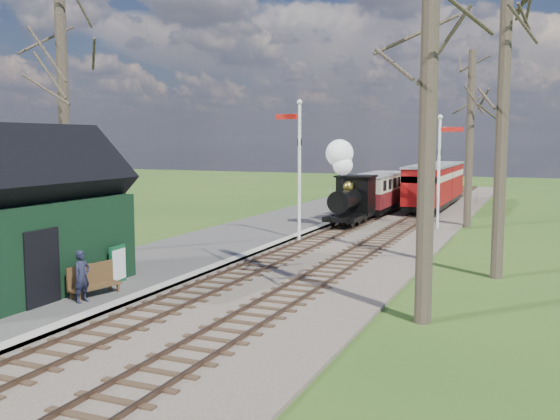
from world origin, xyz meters
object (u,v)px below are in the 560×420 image
at_px(coach, 379,191).
at_px(red_carriage_a, 428,188).
at_px(locomotive, 349,189).
at_px(person, 82,276).
at_px(station_shed, 26,220).
at_px(sign_board, 118,264).
at_px(bench, 93,281).
at_px(semaphore_far, 440,163).
at_px(red_carriage_b, 442,182).
at_px(semaphore_near, 298,160).

distance_m(coach, red_carriage_a, 3.08).
distance_m(locomotive, person, 17.67).
distance_m(station_shed, sign_board, 2.94).
height_order(sign_board, bench, sign_board).
relative_size(red_carriage_a, bench, 3.52).
distance_m(semaphore_far, coach, 7.08).
height_order(red_carriage_b, sign_board, red_carriage_b).
distance_m(semaphore_far, locomotive, 4.66).
bearing_deg(person, locomotive, -2.15).
xyz_separation_m(station_shed, semaphore_near, (3.53, 12.00, 1.35)).
height_order(coach, person, coach).
bearing_deg(coach, semaphore_far, -50.14).
distance_m(locomotive, sign_board, 15.57).
height_order(semaphore_far, sign_board, semaphore_far).
xyz_separation_m(station_shed, coach, (4.30, 23.24, -0.80)).
height_order(coach, red_carriage_a, red_carriage_a).
bearing_deg(semaphore_far, person, -109.35).
bearing_deg(sign_board, station_shed, -131.85).
bearing_deg(bench, locomotive, 82.15).
bearing_deg(semaphore_far, red_carriage_b, 98.16).
height_order(red_carriage_b, person, red_carriage_b).
relative_size(semaphore_far, bench, 3.60).
bearing_deg(semaphore_near, red_carriage_a, 75.34).
xyz_separation_m(station_shed, sign_board, (1.68, 1.88, -1.50)).
height_order(semaphore_near, bench, semaphore_near).
height_order(red_carriage_a, person, red_carriage_a).
xyz_separation_m(semaphore_far, red_carriage_a, (-1.77, 6.88, -1.73)).
bearing_deg(red_carriage_a, red_carriage_b, 90.00).
xyz_separation_m(semaphore_near, coach, (0.77, 11.24, -2.15)).
relative_size(semaphore_near, locomotive, 1.44).
height_order(semaphore_far, locomotive, semaphore_far).
relative_size(sign_board, person, 0.81).
bearing_deg(coach, red_carriage_b, 69.99).
distance_m(red_carriage_a, sign_board, 23.60).
bearing_deg(station_shed, coach, 79.52).
distance_m(semaphore_near, red_carriage_b, 18.79).
height_order(station_shed, bench, station_shed).
relative_size(semaphore_near, coach, 0.90).
bearing_deg(locomotive, sign_board, -99.66).
height_order(semaphore_near, red_carriage_a, semaphore_near).
bearing_deg(locomotive, red_carriage_a, 71.27).
xyz_separation_m(semaphore_far, red_carriage_b, (-1.77, 12.38, -1.73)).
relative_size(semaphore_far, locomotive, 1.32).
bearing_deg(station_shed, sign_board, 48.15).
height_order(station_shed, semaphore_near, semaphore_near).
xyz_separation_m(coach, person, (-2.07, -23.58, -0.57)).
bearing_deg(coach, red_carriage_a, 32.25).
distance_m(red_carriage_a, bench, 25.01).
bearing_deg(sign_board, red_carriage_b, 79.63).
bearing_deg(red_carriage_b, sign_board, -100.37).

